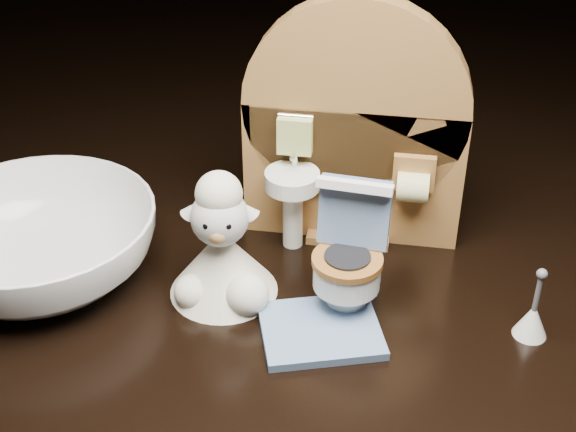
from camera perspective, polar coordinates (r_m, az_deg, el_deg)
name	(u,v)px	position (r m, az deg, el deg)	size (l,w,h in m)	color
backdrop_panel	(353,139)	(0.47, 4.62, 5.47)	(0.13, 0.05, 0.15)	olive
toy_toilet	(350,259)	(0.43, 4.46, -3.06)	(0.04, 0.05, 0.08)	white
bath_mat	(321,330)	(0.42, 2.33, -8.11)	(0.06, 0.05, 0.00)	slate
toilet_brush	(532,318)	(0.44, 16.99, -6.94)	(0.02, 0.02, 0.04)	white
plush_lamb	(222,253)	(0.44, -4.70, -2.67)	(0.06, 0.06, 0.08)	beige
ceramic_bowl	(39,245)	(0.47, -17.27, -1.95)	(0.13, 0.13, 0.04)	white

